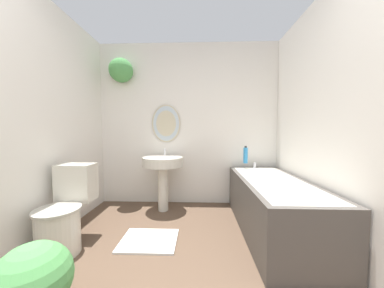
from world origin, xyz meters
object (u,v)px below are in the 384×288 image
bathtub (273,205)px  shampoo_bottle (246,155)px  potted_plant (32,287)px  pedestal_sink (163,168)px  toilet (65,213)px

bathtub → shampoo_bottle: shampoo_bottle is taller
shampoo_bottle → potted_plant: (-1.52, -1.79, -0.48)m
pedestal_sink → shampoo_bottle: bearing=5.7°
shampoo_bottle → bathtub: bearing=-77.4°
bathtub → shampoo_bottle: 0.80m
shampoo_bottle → potted_plant: bearing=-130.4°
toilet → pedestal_sink: pedestal_sink is taller
shampoo_bottle → potted_plant: 2.39m
toilet → shampoo_bottle: 2.19m
bathtub → pedestal_sink: bearing=157.8°
toilet → potted_plant: toilet is taller
bathtub → potted_plant: (-1.66, -1.15, -0.02)m
shampoo_bottle → toilet: bearing=-151.8°
toilet → potted_plant: (0.37, -0.77, -0.05)m
toilet → bathtub: (2.03, 0.37, -0.04)m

